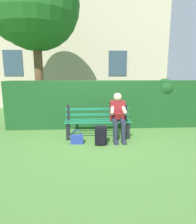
{
  "coord_description": "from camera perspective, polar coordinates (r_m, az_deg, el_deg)",
  "views": [
    {
      "loc": [
        0.29,
        4.96,
        1.7
      ],
      "look_at": [
        0.0,
        0.1,
        0.72
      ],
      "focal_mm": 30.94,
      "sensor_mm": 36.0,
      "label": 1
    }
  ],
  "objects": [
    {
      "name": "park_bench",
      "position": [
        5.19,
        -0.11,
        -2.76
      ],
      "size": [
        1.74,
        0.49,
        0.86
      ],
      "color": "black",
      "rests_on": "ground"
    },
    {
      "name": "hedge_backdrop",
      "position": [
        6.18,
        2.59,
        2.65
      ],
      "size": [
        6.15,
        0.71,
        1.54
      ],
      "color": "#19471E",
      "rests_on": "ground"
    },
    {
      "name": "building_facade",
      "position": [
        11.56,
        -8.82,
        22.18
      ],
      "size": [
        10.09,
        3.2,
        7.77
      ],
      "color": "#BCAD93",
      "rests_on": "ground"
    },
    {
      "name": "person_seated",
      "position": [
        5.03,
        5.91,
        -0.82
      ],
      "size": [
        0.44,
        0.73,
        1.2
      ],
      "color": "maroon",
      "rests_on": "ground"
    },
    {
      "name": "backpack",
      "position": [
        4.69,
        0.81,
        -7.02
      ],
      "size": [
        0.28,
        0.26,
        0.45
      ],
      "color": "black",
      "rests_on": "ground"
    },
    {
      "name": "handbag",
      "position": [
        4.81,
        -6.22,
        -7.93
      ],
      "size": [
        0.31,
        0.15,
        0.35
      ],
      "color": "navy",
      "rests_on": "ground"
    },
    {
      "name": "tree",
      "position": [
        7.5,
        -19.03,
        27.16
      ],
      "size": [
        3.05,
        2.9,
        5.33
      ],
      "color": "brown",
      "rests_on": "ground"
    },
    {
      "name": "ground",
      "position": [
        5.25,
        -0.06,
        -7.5
      ],
      "size": [
        60.0,
        60.0,
        0.0
      ],
      "primitive_type": "plane",
      "color": "#477533"
    }
  ]
}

